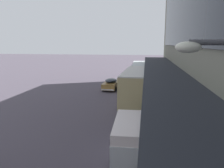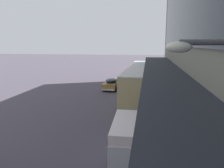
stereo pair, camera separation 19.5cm
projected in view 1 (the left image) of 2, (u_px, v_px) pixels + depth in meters
The scene contains 4 objects.
transit_bus_kerbside_front at pixel (136, 84), 23.59m from camera, with size 2.98×9.67×3.42m.
transit_bus_kerbside_rear at pixel (140, 72), 34.44m from camera, with size 2.83×10.51×3.14m.
sedan_second_near at pixel (111, 84), 30.08m from camera, with size 2.10×4.63×1.54m.
vw_van at pixel (130, 135), 12.56m from camera, with size 2.01×4.60×1.96m.
Camera 1 is at (4.90, 0.31, 6.28)m, focal length 35.00 mm.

